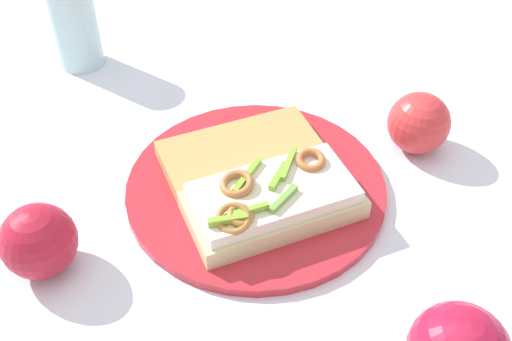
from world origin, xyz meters
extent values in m
plane|color=silver|center=(0.00, 0.00, 0.00)|extent=(2.00, 2.00, 0.00)
cylinder|color=#B82731|center=(0.00, 0.00, 0.01)|extent=(0.28, 0.28, 0.01)
cube|color=#D1C18B|center=(0.04, 0.01, 0.02)|extent=(0.12, 0.19, 0.02)
cube|color=#EDE0C8|center=(0.04, 0.01, 0.04)|extent=(0.11, 0.17, 0.01)
torus|color=#AD7036|center=(0.08, -0.04, 0.05)|extent=(0.04, 0.05, 0.02)
torus|color=#B47D34|center=(0.08, -0.03, 0.05)|extent=(0.04, 0.04, 0.01)
torus|color=#B16A3A|center=(0.03, -0.03, 0.05)|extent=(0.04, 0.04, 0.02)
torus|color=#C16C36|center=(0.02, 0.05, 0.05)|extent=(0.03, 0.03, 0.01)
cube|color=#88B135|center=(0.02, 0.03, 0.05)|extent=(0.05, 0.03, 0.01)
cube|color=#83AA33|center=(0.08, -0.04, 0.05)|extent=(0.01, 0.04, 0.01)
cube|color=#83B533|center=(0.02, -0.01, 0.05)|extent=(0.05, 0.04, 0.01)
cube|color=#82B333|center=(0.07, -0.02, 0.05)|extent=(0.01, 0.04, 0.01)
cube|color=#72A943|center=(0.06, 0.01, 0.05)|extent=(0.03, 0.03, 0.01)
cube|color=#7AAD30|center=(0.03, 0.02, 0.05)|extent=(0.04, 0.03, 0.01)
cube|color=tan|center=(-0.04, -0.01, 0.02)|extent=(0.12, 0.19, 0.02)
sphere|color=red|center=(-0.03, 0.20, 0.04)|extent=(0.10, 0.10, 0.07)
sphere|color=#B0182C|center=(0.06, -0.22, 0.04)|extent=(0.09, 0.09, 0.07)
cylinder|color=silver|center=(-0.29, -0.18, 0.06)|extent=(0.06, 0.06, 0.11)
camera|label=1|loc=(0.47, -0.10, 0.48)|focal=43.61mm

